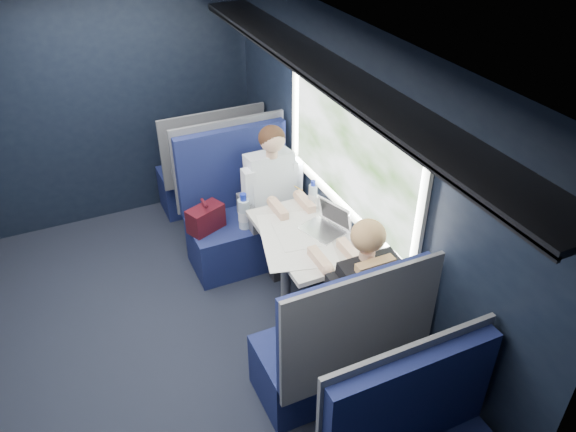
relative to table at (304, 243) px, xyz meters
name	(u,v)px	position (x,y,z in m)	size (l,w,h in m)	color
ground	(182,346)	(-1.03, 0.00, -0.67)	(2.80, 4.20, 0.01)	black
room_shell	(161,179)	(-1.01, 0.00, 0.81)	(3.00, 4.40, 2.40)	black
table	(304,243)	(0.00, 0.00, 0.00)	(0.62, 1.00, 0.74)	#54565E
seat_bay_near	(241,218)	(-0.19, 0.87, -0.24)	(1.06, 0.62, 1.26)	#0D133D
seat_bay_far	(336,351)	(-0.18, -0.87, -0.25)	(1.04, 0.62, 1.26)	#0D133D
seat_row_front	(210,172)	(-0.18, 1.80, -0.25)	(1.04, 0.51, 1.16)	#0D133D
man	(275,192)	(0.07, 0.70, 0.06)	(0.53, 0.56, 1.32)	black
woman	(359,290)	(0.07, -0.71, 0.06)	(0.53, 0.56, 1.32)	black
papers	(296,239)	(-0.08, -0.03, 0.08)	(0.51, 0.74, 0.01)	white
laptop	(328,223)	(0.20, -0.02, 0.14)	(0.33, 0.37, 0.24)	silver
bottle_small	(313,195)	(0.25, 0.34, 0.18)	(0.07, 0.07, 0.24)	silver
cup	(315,201)	(0.26, 0.34, 0.12)	(0.07, 0.07, 0.09)	white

